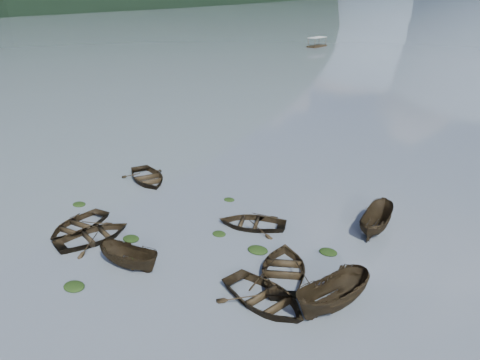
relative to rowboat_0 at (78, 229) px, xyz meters
The scene contains 19 objects.
ground_plane 7.60m from the rowboat_0, 25.40° to the right, with size 2400.00×2400.00×0.00m, color #535D68.
rowboat_0 is the anchor object (origin of this frame).
rowboat_1 2.04m from the rowboat_0, 11.35° to the right, with size 3.33×4.66×0.97m, color black.
rowboat_2 6.22m from the rowboat_0, 11.56° to the right, with size 1.51×4.02×1.55m, color black.
rowboat_3 13.99m from the rowboat_0, 11.74° to the left, with size 3.65×5.12×1.06m, color black.
rowboat_4 14.08m from the rowboat_0, ahead, with size 3.60×5.04×1.04m, color black.
rowboat_5 17.14m from the rowboat_0, ahead, with size 1.82×4.84×1.87m, color black.
rowboat_6 8.64m from the rowboat_0, 102.91° to the left, with size 3.55×4.97×1.03m, color black.
rowboat_7 11.36m from the rowboat_0, 35.55° to the left, with size 3.17×4.44×0.92m, color black.
rowboat_8 19.28m from the rowboat_0, 33.20° to the left, with size 1.66×4.40×1.70m, color black.
weed_clump_0 4.00m from the rowboat_0, 13.32° to the left, with size 1.10×0.90×0.24m, color black.
weed_clump_1 5.79m from the rowboat_0, ahead, with size 1.00×0.80×0.22m, color black.
weed_clump_2 6.67m from the rowboat_0, 40.25° to the right, with size 1.22×0.97×0.26m, color black.
weed_clump_3 9.26m from the rowboat_0, 29.08° to the left, with size 0.91×0.77×0.20m, color black.
weed_clump_4 11.94m from the rowboat_0, 20.35° to the left, with size 1.27×1.01×0.26m, color black.
weed_clump_5 3.74m from the rowboat_0, 140.32° to the left, with size 1.02×0.82×0.22m, color black.
weed_clump_6 10.70m from the rowboat_0, 57.94° to the left, with size 0.84×0.70×0.17m, color black.
weed_clump_7 16.07m from the rowboat_0, 23.04° to the left, with size 1.10×0.88×0.24m, color black.
pontoon_left 101.62m from the rowboat_0, 106.35° to the left, with size 2.46×5.91×2.27m, color black, non-canonical shape.
Camera 1 is at (16.82, -13.23, 14.68)m, focal length 35.00 mm.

